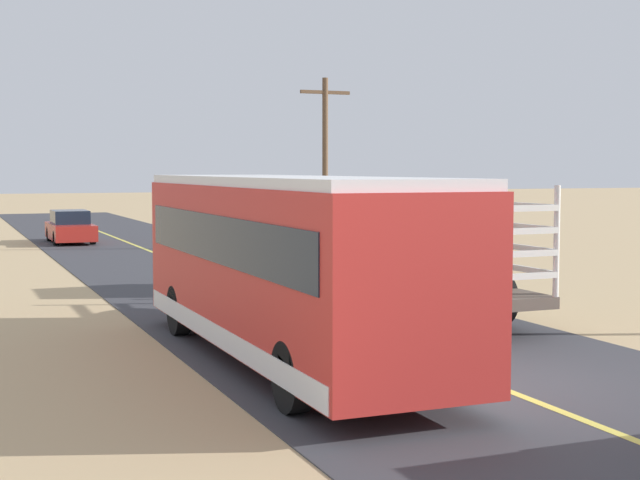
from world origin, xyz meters
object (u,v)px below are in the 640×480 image
Objects in this scene: livestock_truck at (364,230)px; bus at (286,262)px; car_far at (70,228)px; boulder_near_shoulder at (444,236)px; power_pole_mid at (325,157)px.

livestock_truck is 7.87m from bus.
car_far is 2.81× the size of boulder_near_shoulder.
power_pole_mid reaches higher than bus.
power_pole_mid reaches higher than livestock_truck.
bus is at bearing -114.24° from power_pole_mid.
bus is 1.40× the size of power_pole_mid.
power_pole_mid is (9.51, 21.12, 2.11)m from bus.
livestock_truck is 6.19× the size of boulder_near_shoulder.
boulder_near_shoulder is (9.28, 12.11, -1.20)m from livestock_truck.
livestock_truck reaches higher than car_far.
bus reaches higher than car_far.
boulder_near_shoulder is at bearing 53.43° from bus.
power_pole_mid is 5.95m from boulder_near_shoulder.
power_pole_mid is (9.58, -7.06, 3.17)m from car_far.
livestock_truck reaches higher than boulder_near_shoulder.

